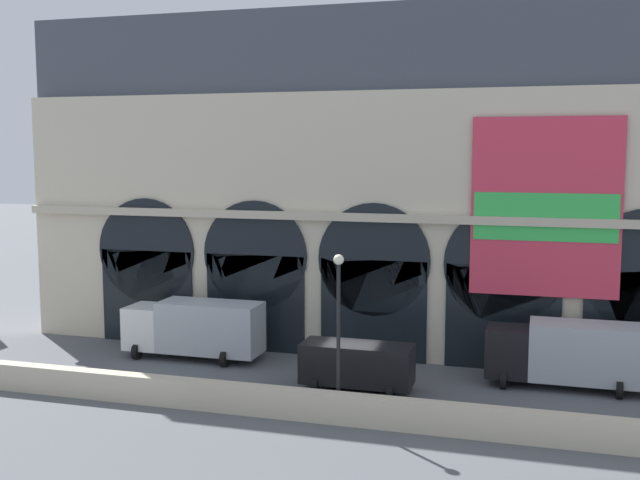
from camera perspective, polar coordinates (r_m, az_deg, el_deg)
name	(u,v)px	position (r m, az deg, el deg)	size (l,w,h in m)	color
ground_plane	(350,387)	(36.88, 2.27, -10.90)	(200.00, 200.00, 0.00)	#54565B
quay_parapet_wall	(322,407)	(32.28, 0.14, -12.34)	(90.00, 0.70, 1.25)	beige
station_building	(385,187)	(42.67, 4.91, 3.94)	(41.63, 5.73, 18.79)	beige
box_truck_midwest	(195,327)	(41.77, -9.32, -6.46)	(7.50, 2.91, 3.12)	white
van_center	(357,364)	(36.09, 2.78, -9.24)	(5.20, 2.48, 2.20)	black
box_truck_mideast	(570,353)	(38.10, 18.17, -8.00)	(7.50, 2.91, 3.12)	black
street_lamp_quayside	(338,314)	(31.87, 1.39, -5.52)	(0.44, 0.44, 6.90)	black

